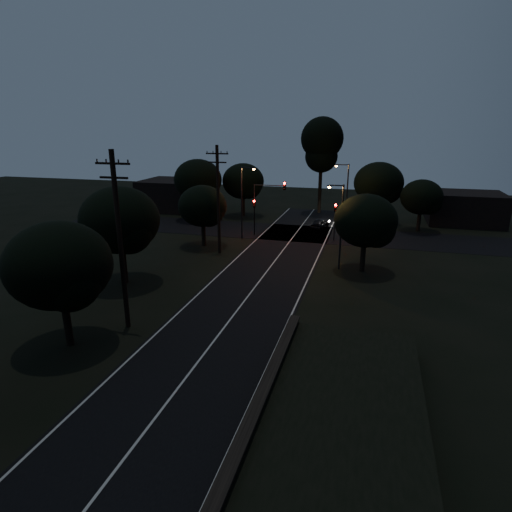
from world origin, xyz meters
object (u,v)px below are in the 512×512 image
Objects in this scene: utility_pole_mid at (120,239)px; streetlight_b at (345,193)px; signal_right at (335,215)px; streetlight_a at (243,198)px; car at (320,223)px; signal_left at (254,211)px; streetlight_c at (340,221)px; utility_pole_far at (218,198)px; signal_mast at (269,198)px; tall_pine at (322,144)px.

utility_pole_mid reaches higher than streetlight_b.
streetlight_a is at bearing -168.66° from signal_right.
signal_right is at bearing 125.08° from car.
streetlight_c reaches higher than signal_left.
utility_pole_far is 16.51m from streetlight_b.
streetlight_a is 2.29× the size of car.
streetlight_c is at bearing 115.16° from car.
utility_pole_far is 1.68× the size of signal_mast.
tall_pine reaches higher than car.
utility_pole_mid is 31.86m from car.
signal_left and signal_right have the same top height.
tall_pine is at bearing 75.38° from signal_mast.
utility_pole_far is 0.78× the size of tall_pine.
tall_pine is at bearing 100.93° from streetlight_c.
signal_left reaches higher than car.
utility_pole_far is at bearing -106.93° from tall_pine.
signal_left is (-5.60, -15.01, -6.82)m from tall_pine.
tall_pine is 17.42m from signal_left.
utility_pole_mid is 2.68× the size of signal_left.
streetlight_c is at bearing -87.86° from streetlight_b.
utility_pole_far is 3.01× the size of car.
signal_right is at bearing 97.02° from streetlight_c.
utility_pole_mid is 19.15m from streetlight_c.
utility_pole_mid is 17.00m from utility_pole_far.
signal_right is 0.66× the size of signal_mast.
signal_right is at bearing -0.03° from signal_mast.
signal_left is 0.55× the size of streetlight_c.
streetlight_b reaches higher than streetlight_c.
streetlight_a is at bearing 144.31° from streetlight_c.
car is (8.39, 30.30, -5.14)m from utility_pole_mid.
signal_left is at bearing 86.79° from utility_pole_mid.
car is at bearing 155.94° from streetlight_b.
utility_pole_mid is at bearing -90.00° from utility_pole_far.
streetlight_a is at bearing -109.59° from signal_left.
streetlight_b is at bearing -68.62° from tall_pine.
signal_mast is (3.09, 7.99, -1.15)m from utility_pole_far.
streetlight_c is (0.52, -14.00, -0.29)m from streetlight_b.
tall_pine reaches higher than signal_right.
utility_pole_far is 6.10m from streetlight_a.
car is at bearing 112.59° from signal_right.
streetlight_b is at bearing 46.70° from utility_pole_far.
utility_pole_far is 1.31× the size of streetlight_a.
signal_right is 4.45m from streetlight_b.
signal_mast is 9.15m from streetlight_b.
streetlight_b is 1.07× the size of streetlight_c.
utility_pole_mid is 27.30m from signal_right.
streetlight_b is (0.71, 4.01, 1.80)m from signal_right.
utility_pole_far is 1.31× the size of streetlight_b.
streetlight_a reaches higher than signal_left.
tall_pine is at bearing 73.07° from utility_pole_far.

